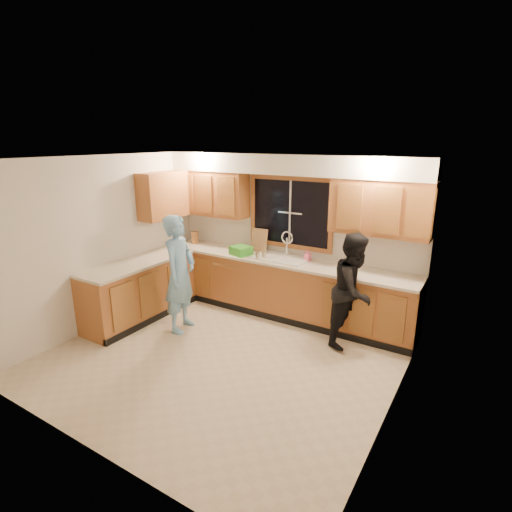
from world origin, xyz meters
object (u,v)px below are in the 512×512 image
at_px(man, 180,274).
at_px(dishwasher, 236,280).
at_px(knife_block, 195,238).
at_px(soap_bottle, 308,255).
at_px(stove, 111,302).
at_px(sink, 281,262).
at_px(bowl, 347,269).
at_px(woman, 354,290).
at_px(dish_crate, 241,250).

bearing_deg(man, dishwasher, -20.17).
height_order(knife_block, soap_bottle, knife_block).
relative_size(knife_block, soap_bottle, 1.17).
bearing_deg(man, stove, 112.18).
distance_m(sink, bowl, 1.08).
distance_m(stove, woman, 3.44).
relative_size(man, bowl, 7.77).
xyz_separation_m(man, bowl, (2.06, 1.19, 0.09)).
xyz_separation_m(dishwasher, man, (-0.13, -1.21, 0.44)).
xyz_separation_m(sink, man, (-0.98, -1.23, -0.01)).
relative_size(dishwasher, stove, 0.91).
bearing_deg(dish_crate, knife_block, 170.96).
distance_m(dishwasher, soap_bottle, 1.39).
relative_size(stove, dish_crate, 3.08).
distance_m(dishwasher, bowl, 2.00).
height_order(woman, knife_block, woman).
bearing_deg(dishwasher, dish_crate, -31.41).
bearing_deg(knife_block, sink, -40.81).
relative_size(man, dish_crate, 5.85).
bearing_deg(bowl, dishwasher, 179.28).
distance_m(woman, knife_block, 3.08).
height_order(sink, dish_crate, sink).
relative_size(sink, soap_bottle, 4.77).
bearing_deg(dish_crate, bowl, 3.01).
relative_size(man, woman, 1.10).
bearing_deg(woman, dish_crate, 93.40).
bearing_deg(stove, woman, 25.65).
relative_size(knife_block, bowl, 0.96).
bearing_deg(man, bowl, -73.85).
height_order(man, dish_crate, man).
height_order(sink, dishwasher, sink).
relative_size(man, knife_block, 8.10).
relative_size(stove, man, 0.53).
xyz_separation_m(woman, knife_block, (-3.05, 0.39, 0.25)).
height_order(dishwasher, knife_block, knife_block).
xyz_separation_m(knife_block, soap_bottle, (2.16, 0.07, -0.02)).
xyz_separation_m(sink, dish_crate, (-0.66, -0.13, 0.12)).
relative_size(sink, stove, 0.96).
distance_m(sink, dish_crate, 0.69).
bearing_deg(dishwasher, soap_bottle, 5.78).
height_order(dish_crate, bowl, dish_crate).
distance_m(knife_block, soap_bottle, 2.16).
bearing_deg(bowl, sink, 177.92).
xyz_separation_m(dishwasher, soap_bottle, (1.25, 0.13, 0.60)).
bearing_deg(woman, sink, 84.75).
bearing_deg(bowl, woman, -54.43).
distance_m(sink, dishwasher, 0.96).
xyz_separation_m(stove, soap_bottle, (2.20, 1.94, 0.56)).
relative_size(woman, knife_block, 7.37).
relative_size(sink, woman, 0.55).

